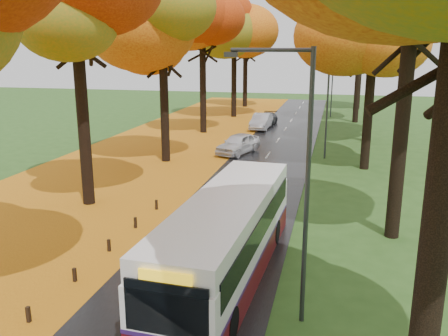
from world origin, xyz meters
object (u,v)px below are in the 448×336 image
(streetlamp_near, at_px, (299,168))
(bus, at_px, (227,235))
(streetlamp_mid, at_px, (324,94))
(car_dark, at_px, (268,119))
(car_white, at_px, (238,144))
(streetlamp_far, at_px, (330,76))
(car_silver, at_px, (261,121))

(streetlamp_near, bearing_deg, bus, 138.56)
(streetlamp_mid, distance_m, bus, 20.15)
(bus, relative_size, car_dark, 2.70)
(car_white, bearing_deg, streetlamp_far, 92.74)
(car_white, bearing_deg, bus, -60.79)
(car_dark, bearing_deg, streetlamp_near, -78.49)
(streetlamp_mid, bearing_deg, car_silver, 118.67)
(streetlamp_mid, relative_size, car_dark, 1.94)
(streetlamp_near, relative_size, streetlamp_mid, 1.00)
(streetlamp_far, distance_m, bus, 41.93)
(streetlamp_near, xyz_separation_m, bus, (-2.57, 2.27, -3.15))
(streetlamp_far, distance_m, car_white, 23.22)
(streetlamp_near, xyz_separation_m, car_silver, (-6.30, 33.51, -3.92))
(streetlamp_near, xyz_separation_m, car_white, (-6.26, 21.99, -3.91))
(streetlamp_far, bearing_deg, bus, -93.52)
(car_white, xyz_separation_m, car_dark, (0.15, 14.56, -0.17))
(car_dark, bearing_deg, car_white, -88.57)
(streetlamp_mid, xyz_separation_m, car_silver, (-6.30, 11.51, -3.92))
(streetlamp_mid, height_order, car_white, streetlamp_mid)
(streetlamp_near, distance_m, car_dark, 37.27)
(streetlamp_mid, xyz_separation_m, streetlamp_far, (0.00, 22.00, 0.00))
(streetlamp_near, height_order, streetlamp_mid, same)
(streetlamp_far, height_order, car_silver, streetlamp_far)
(streetlamp_far, distance_m, car_dark, 10.47)
(car_dark, bearing_deg, streetlamp_far, 52.67)
(streetlamp_far, height_order, bus, streetlamp_far)
(car_white, height_order, car_silver, car_white)
(streetlamp_near, height_order, car_dark, streetlamp_near)
(car_silver, height_order, car_dark, car_silver)
(car_dark, bearing_deg, bus, -82.09)
(car_silver, distance_m, car_dark, 3.04)
(streetlamp_far, bearing_deg, car_white, -105.87)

